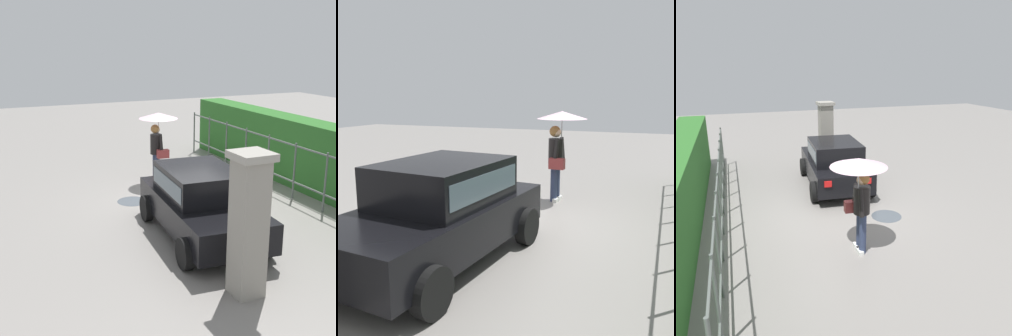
% 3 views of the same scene
% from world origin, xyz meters
% --- Properties ---
extents(ground_plane, '(40.00, 40.00, 0.00)m').
position_xyz_m(ground_plane, '(0.00, 0.00, 0.00)').
color(ground_plane, gray).
extents(car, '(3.86, 2.13, 1.48)m').
position_xyz_m(car, '(1.82, -0.56, 0.80)').
color(car, black).
rests_on(car, ground).
extents(pedestrian, '(1.13, 1.13, 2.05)m').
position_xyz_m(pedestrian, '(-2.17, 0.14, 1.56)').
color(pedestrian, '#2D3856').
rests_on(pedestrian, ground).
extents(gate_pillar, '(0.60, 0.60, 2.42)m').
position_xyz_m(gate_pillar, '(4.23, -0.98, 1.24)').
color(gate_pillar, gray).
rests_on(gate_pillar, ground).
extents(fence_section, '(10.41, 0.05, 1.50)m').
position_xyz_m(fence_section, '(0.10, 2.83, 0.82)').
color(fence_section, '#59605B').
rests_on(fence_section, ground).
extents(hedge_row, '(11.36, 0.90, 1.90)m').
position_xyz_m(hedge_row, '(0.10, 3.78, 0.95)').
color(hedge_row, '#2D6B28').
rests_on(hedge_row, ground).
extents(puddle_near, '(0.78, 0.78, 0.00)m').
position_xyz_m(puddle_near, '(-0.82, -1.16, 0.00)').
color(puddle_near, '#4C545B').
rests_on(puddle_near, ground).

